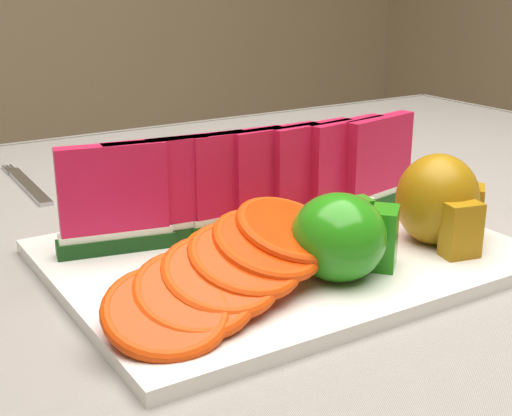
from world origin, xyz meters
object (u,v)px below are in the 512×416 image
at_px(apple_cluster, 344,236).
at_px(side_plate, 232,153).
at_px(platter, 282,255).
at_px(pear_cluster, 441,202).
at_px(fork, 26,184).

distance_m(apple_cluster, side_plate, 0.46).
height_order(apple_cluster, side_plate, apple_cluster).
xyz_separation_m(platter, apple_cluster, (0.01, -0.07, 0.04)).
bearing_deg(platter, side_plate, 66.62).
xyz_separation_m(platter, side_plate, (0.16, 0.36, -0.00)).
height_order(pear_cluster, side_plate, pear_cluster).
bearing_deg(platter, pear_cluster, -24.42).
bearing_deg(fork, side_plate, -1.30).
relative_size(apple_cluster, side_plate, 0.60).
relative_size(pear_cluster, fork, 0.50).
relative_size(platter, apple_cluster, 3.49).
height_order(platter, apple_cluster, apple_cluster).
relative_size(platter, pear_cluster, 4.14).
height_order(side_plate, fork, side_plate).
bearing_deg(apple_cluster, pear_cluster, 5.22).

